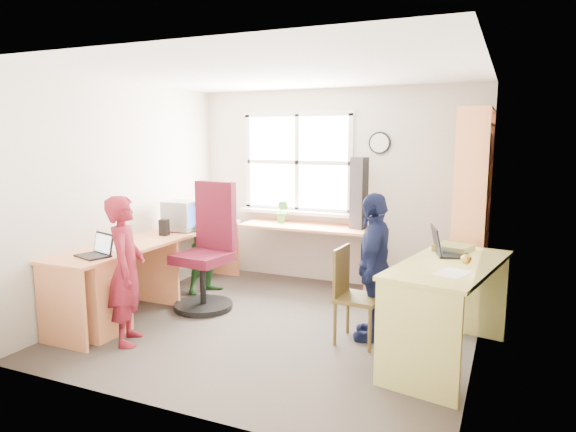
% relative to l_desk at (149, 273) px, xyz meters
% --- Properties ---
extents(room, '(3.64, 3.44, 2.44)m').
position_rel_l_desk_xyz_m(room, '(1.32, 0.38, 0.76)').
color(room, '#403832').
rests_on(room, ground).
extents(l_desk, '(2.38, 2.95, 0.75)m').
position_rel_l_desk_xyz_m(l_desk, '(0.00, 0.00, 0.00)').
color(l_desk, '#FFA065').
rests_on(l_desk, ground).
extents(right_desk, '(0.92, 1.54, 0.83)m').
position_rel_l_desk_xyz_m(right_desk, '(2.90, 0.13, 0.15)').
color(right_desk, '#E1D970').
rests_on(right_desk, ground).
extents(bookshelf, '(0.30, 1.02, 2.10)m').
position_rel_l_desk_xyz_m(bookshelf, '(2.96, 1.47, 0.55)').
color(bookshelf, '#FFA065').
rests_on(bookshelf, ground).
extents(swivel_chair, '(0.68, 0.68, 1.34)m').
position_rel_l_desk_xyz_m(swivel_chair, '(0.38, 0.52, 0.12)').
color(swivel_chair, black).
rests_on(swivel_chair, ground).
extents(wooden_chair, '(0.39, 0.39, 0.86)m').
position_rel_l_desk_xyz_m(wooden_chair, '(2.07, 0.22, 0.01)').
color(wooden_chair, brown).
rests_on(wooden_chair, ground).
extents(crt_monitor, '(0.36, 0.32, 0.35)m').
position_rel_l_desk_xyz_m(crt_monitor, '(-0.14, 0.79, 0.47)').
color(crt_monitor, '#959499').
rests_on(crt_monitor, l_desk).
extents(laptop_left, '(0.36, 0.32, 0.20)m').
position_rel_l_desk_xyz_m(laptop_left, '(-0.11, -0.57, 0.34)').
color(laptop_left, black).
rests_on(laptop_left, l_desk).
extents(laptop_right, '(0.38, 0.42, 0.24)m').
position_rel_l_desk_xyz_m(laptop_right, '(2.83, 0.40, 0.43)').
color(laptop_right, black).
rests_on(laptop_right, right_desk).
extents(speaker_a, '(0.10, 0.10, 0.18)m').
position_rel_l_desk_xyz_m(speaker_a, '(-0.16, 0.48, 0.38)').
color(speaker_a, black).
rests_on(speaker_a, l_desk).
extents(speaker_b, '(0.11, 0.11, 0.18)m').
position_rel_l_desk_xyz_m(speaker_b, '(-0.14, 1.12, 0.38)').
color(speaker_b, black).
rests_on(speaker_b, l_desk).
extents(cd_tower, '(0.20, 0.19, 0.84)m').
position_rel_l_desk_xyz_m(cd_tower, '(1.68, 1.75, 0.71)').
color(cd_tower, black).
rests_on(cd_tower, l_desk).
extents(game_box, '(0.35, 0.35, 0.06)m').
position_rel_l_desk_xyz_m(game_box, '(2.88, 0.57, 0.41)').
color(game_box, red).
rests_on(game_box, right_desk).
extents(paper_a, '(0.25, 0.34, 0.00)m').
position_rel_l_desk_xyz_m(paper_a, '(-0.19, -0.21, 0.30)').
color(paper_a, white).
rests_on(paper_a, l_desk).
extents(paper_b, '(0.28, 0.33, 0.00)m').
position_rel_l_desk_xyz_m(paper_b, '(2.95, -0.20, 0.38)').
color(paper_b, white).
rests_on(paper_b, right_desk).
extents(potted_plant, '(0.17, 0.15, 0.28)m').
position_rel_l_desk_xyz_m(potted_plant, '(0.70, 1.75, 0.44)').
color(potted_plant, '#367F33').
rests_on(potted_plant, l_desk).
extents(person_red, '(0.52, 0.58, 1.32)m').
position_rel_l_desk_xyz_m(person_red, '(0.25, -0.60, 0.21)').
color(person_red, maroon).
rests_on(person_red, ground).
extents(person_green, '(0.59, 0.67, 1.13)m').
position_rel_l_desk_xyz_m(person_green, '(0.11, 0.96, 0.11)').
color(person_green, '#2A692C').
rests_on(person_green, ground).
extents(person_navy, '(0.42, 0.82, 1.34)m').
position_rel_l_desk_xyz_m(person_navy, '(2.22, 0.38, 0.21)').
color(person_navy, '#151C42').
rests_on(person_navy, ground).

